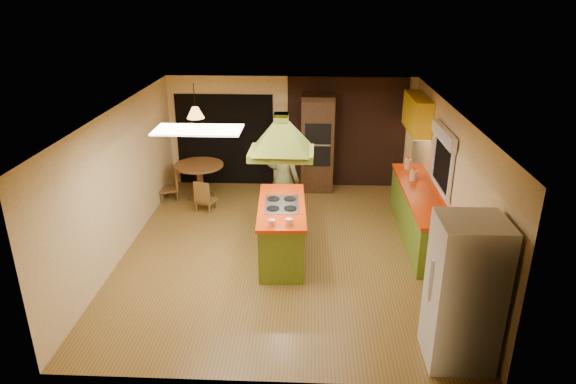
{
  "coord_description": "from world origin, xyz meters",
  "views": [
    {
      "loc": [
        0.45,
        -8.0,
        4.33
      ],
      "look_at": [
        0.09,
        -0.12,
        1.15
      ],
      "focal_mm": 32.0,
      "sensor_mm": 36.0,
      "label": 1
    }
  ],
  "objects_px": {
    "kitchen_island": "(282,231)",
    "man": "(283,180)",
    "dining_table": "(200,174)",
    "canister_large": "(408,164)",
    "refrigerator": "(464,293)",
    "wall_oven": "(318,143)"
  },
  "relations": [
    {
      "from": "man",
      "to": "refrigerator",
      "type": "xyz_separation_m",
      "value": [
        2.36,
        -3.8,
        0.04
      ]
    },
    {
      "from": "canister_large",
      "to": "kitchen_island",
      "type": "bearing_deg",
      "value": -140.02
    },
    {
      "from": "man",
      "to": "wall_oven",
      "type": "bearing_deg",
      "value": -87.04
    },
    {
      "from": "dining_table",
      "to": "canister_large",
      "type": "distance_m",
      "value": 4.39
    },
    {
      "from": "wall_oven",
      "to": "canister_large",
      "type": "distance_m",
      "value": 2.13
    },
    {
      "from": "refrigerator",
      "to": "wall_oven",
      "type": "bearing_deg",
      "value": 106.07
    },
    {
      "from": "man",
      "to": "wall_oven",
      "type": "relative_size",
      "value": 0.84
    },
    {
      "from": "man",
      "to": "refrigerator",
      "type": "height_order",
      "value": "refrigerator"
    },
    {
      "from": "refrigerator",
      "to": "canister_large",
      "type": "height_order",
      "value": "refrigerator"
    },
    {
      "from": "dining_table",
      "to": "canister_large",
      "type": "relative_size",
      "value": 5.15
    },
    {
      "from": "man",
      "to": "canister_large",
      "type": "bearing_deg",
      "value": -141.21
    },
    {
      "from": "kitchen_island",
      "to": "canister_large",
      "type": "xyz_separation_m",
      "value": [
        2.41,
        2.02,
        0.53
      ]
    },
    {
      "from": "kitchen_island",
      "to": "canister_large",
      "type": "height_order",
      "value": "canister_large"
    },
    {
      "from": "kitchen_island",
      "to": "man",
      "type": "distance_m",
      "value": 1.38
    },
    {
      "from": "kitchen_island",
      "to": "man",
      "type": "bearing_deg",
      "value": 89.33
    },
    {
      "from": "refrigerator",
      "to": "canister_large",
      "type": "relative_size",
      "value": 9.4
    },
    {
      "from": "kitchen_island",
      "to": "wall_oven",
      "type": "distance_m",
      "value": 3.28
    },
    {
      "from": "man",
      "to": "dining_table",
      "type": "bearing_deg",
      "value": -10.3
    },
    {
      "from": "refrigerator",
      "to": "dining_table",
      "type": "relative_size",
      "value": 1.82
    },
    {
      "from": "kitchen_island",
      "to": "refrigerator",
      "type": "distance_m",
      "value": 3.43
    },
    {
      "from": "kitchen_island",
      "to": "refrigerator",
      "type": "xyz_separation_m",
      "value": [
        2.31,
        -2.49,
        0.46
      ]
    },
    {
      "from": "dining_table",
      "to": "canister_large",
      "type": "height_order",
      "value": "canister_large"
    }
  ]
}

